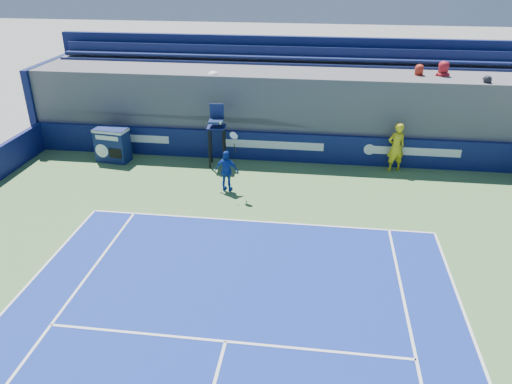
# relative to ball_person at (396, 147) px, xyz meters

# --- Properties ---
(ball_person) EXTENTS (0.82, 0.67, 1.95)m
(ball_person) POSITION_rel_ball_person_xyz_m (0.00, 0.00, 0.00)
(ball_person) COLOR yellow
(ball_person) RESTS_ON apron
(back_hoarding) EXTENTS (20.40, 0.21, 1.20)m
(back_hoarding) POSITION_rel_ball_person_xyz_m (-4.76, 0.41, -0.39)
(back_hoarding) COLOR #0D164D
(back_hoarding) RESTS_ON ground
(match_clock) EXTENTS (1.40, 0.89, 1.40)m
(match_clock) POSITION_rel_ball_person_xyz_m (-11.28, -0.51, -0.24)
(match_clock) COLOR #0F1B4D
(match_clock) RESTS_ON ground
(umpire_chair) EXTENTS (0.75, 0.75, 2.48)m
(umpire_chair) POSITION_rel_ball_person_xyz_m (-6.96, -0.38, 0.54)
(umpire_chair) COLOR black
(umpire_chair) RESTS_ON ground
(tennis_player) EXTENTS (0.93, 0.55, 2.57)m
(tennis_player) POSITION_rel_ball_person_xyz_m (-6.15, -2.66, -0.21)
(tennis_player) COLOR #13369F
(tennis_player) RESTS_ON apron
(stadium_seating) EXTENTS (21.00, 4.05, 4.40)m
(stadium_seating) POSITION_rel_ball_person_xyz_m (-4.75, 2.45, 0.85)
(stadium_seating) COLOR #4F5054
(stadium_seating) RESTS_ON ground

